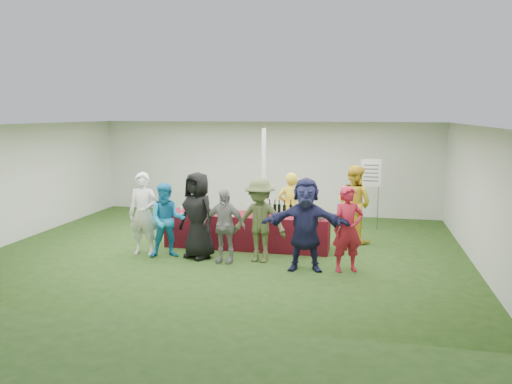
% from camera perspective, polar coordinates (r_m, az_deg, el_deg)
% --- Properties ---
extents(ground, '(60.00, 60.00, 0.00)m').
position_cam_1_polar(ground, '(11.10, -2.91, -6.39)').
color(ground, '#284719').
rests_on(ground, ground).
extents(tent, '(10.00, 10.00, 10.00)m').
position_cam_1_polar(tent, '(11.86, 0.89, 1.29)').
color(tent, white).
rests_on(tent, ground).
extents(serving_table, '(3.60, 0.80, 0.75)m').
position_cam_1_polar(serving_table, '(11.04, -1.02, -4.45)').
color(serving_table, maroon).
rests_on(serving_table, ground).
extents(wine_bottles, '(0.74, 0.14, 0.32)m').
position_cam_1_polar(wine_bottles, '(10.94, 2.35, -1.92)').
color(wine_bottles, black).
rests_on(wine_bottles, serving_table).
extents(wine_glasses, '(1.25, 0.11, 0.16)m').
position_cam_1_polar(wine_glasses, '(10.94, -6.07, -2.02)').
color(wine_glasses, silver).
rests_on(wine_glasses, serving_table).
extents(water_bottle, '(0.07, 0.07, 0.23)m').
position_cam_1_polar(water_bottle, '(11.01, -0.89, -1.94)').
color(water_bottle, silver).
rests_on(water_bottle, serving_table).
extents(bar_towel, '(0.25, 0.18, 0.03)m').
position_cam_1_polar(bar_towel, '(10.76, 7.19, -2.76)').
color(bar_towel, white).
rests_on(bar_towel, serving_table).
extents(dump_bucket, '(0.21, 0.21, 0.18)m').
position_cam_1_polar(dump_bucket, '(10.48, 7.15, -2.65)').
color(dump_bucket, slate).
rests_on(dump_bucket, serving_table).
extents(wine_list_sign, '(0.50, 0.03, 1.80)m').
position_cam_1_polar(wine_list_sign, '(12.94, 12.98, 1.55)').
color(wine_list_sign, slate).
rests_on(wine_list_sign, ground).
extents(staff_pourer, '(0.65, 0.48, 1.61)m').
position_cam_1_polar(staff_pourer, '(11.48, 3.97, -1.74)').
color(staff_pourer, yellow).
rests_on(staff_pourer, ground).
extents(staff_back, '(1.09, 1.04, 1.78)m').
position_cam_1_polar(staff_back, '(11.67, 11.13, -1.31)').
color(staff_back, yellow).
rests_on(staff_back, ground).
extents(customer_0, '(0.65, 0.44, 1.74)m').
position_cam_1_polar(customer_0, '(10.69, -12.74, -2.42)').
color(customer_0, silver).
rests_on(customer_0, ground).
extents(customer_1, '(0.91, 0.81, 1.54)m').
position_cam_1_polar(customer_1, '(10.39, -10.12, -3.21)').
color(customer_1, '#1A84BE').
rests_on(customer_1, ground).
extents(customer_2, '(1.03, 0.89, 1.77)m').
position_cam_1_polar(customer_2, '(10.23, -6.68, -2.67)').
color(customer_2, black).
rests_on(customer_2, ground).
extents(customer_3, '(0.89, 0.41, 1.48)m').
position_cam_1_polar(customer_3, '(9.92, -3.67, -3.86)').
color(customer_3, gray).
rests_on(customer_3, ground).
extents(customer_4, '(1.15, 0.75, 1.68)m').
position_cam_1_polar(customer_4, '(9.90, 0.42, -3.27)').
color(customer_4, '#48512B').
rests_on(customer_4, ground).
extents(customer_5, '(1.68, 0.68, 1.76)m').
position_cam_1_polar(customer_5, '(9.41, 5.68, -3.71)').
color(customer_5, '#1E1F47').
rests_on(customer_5, ground).
extents(customer_6, '(0.69, 0.58, 1.61)m').
position_cam_1_polar(customer_6, '(9.46, 10.45, -4.20)').
color(customer_6, '#AA182C').
rests_on(customer_6, ground).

